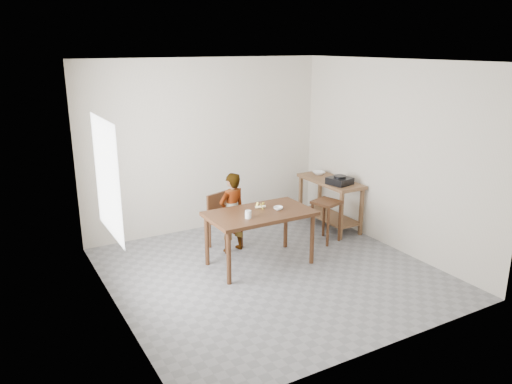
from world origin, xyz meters
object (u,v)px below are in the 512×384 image
dining_chair (226,222)px  dining_table (260,238)px  stool (326,221)px  child (232,213)px  prep_counter (330,203)px

dining_chair → dining_table: bearing=-97.4°
dining_table → stool: 1.31m
child → dining_chair: bearing=-90.9°
child → stool: 1.47m
child → dining_chair: 0.24m
dining_table → dining_chair: dining_chair is taller
dining_chair → stool: size_ratio=1.25×
dining_table → dining_chair: 0.76m
prep_counter → dining_chair: bearing=178.5°
prep_counter → stool: bearing=-132.5°
dining_chair → stool: bearing=-38.0°
dining_table → prep_counter: prep_counter is taller
dining_table → child: size_ratio=1.20×
dining_table → prep_counter: (1.72, 0.70, 0.03)m
child → stool: child is taller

